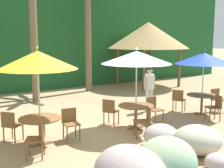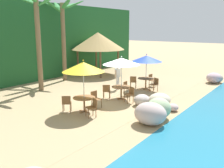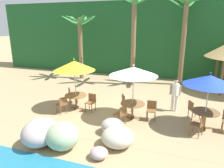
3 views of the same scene
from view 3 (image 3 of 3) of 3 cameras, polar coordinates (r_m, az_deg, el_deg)
ground_plane at (r=10.23m, az=3.15°, el=-8.32°), size 120.00×120.00×0.00m
terrace_deck at (r=10.23m, az=3.15°, el=-8.30°), size 18.00×5.20×0.01m
foliage_backdrop at (r=18.20m, az=11.30°, el=11.84°), size 28.00×2.40×6.00m
rock_seawall at (r=7.56m, az=-8.49°, el=-14.41°), size 17.93×2.76×0.97m
umbrella_yellow at (r=10.45m, az=-10.18°, el=4.92°), size 2.03×2.03×2.60m
dining_table_yellow at (r=10.87m, az=-9.76°, el=-3.55°), size 1.10×1.10×0.74m
chair_yellow_seaward at (r=10.53m, az=-5.65°, el=-4.63°), size 0.47×0.47×0.87m
chair_yellow_inland at (r=11.69m, az=-10.91°, el=-2.75°), size 0.60×0.59×0.87m
chair_yellow_left at (r=10.42m, az=-13.32°, el=-5.24°), size 0.57×0.57×0.87m
umbrella_white at (r=9.22m, az=5.86°, el=3.42°), size 2.13×2.13×2.52m
dining_table_white at (r=9.69m, az=5.59°, el=-5.85°), size 1.10×1.10×0.74m
chair_white_seaward at (r=9.72m, az=10.64°, el=-6.63°), size 0.45×0.46×0.87m
chair_white_inland at (r=10.45m, az=3.63°, el=-4.74°), size 0.59×0.58×0.87m
chair_white_left at (r=9.08m, az=2.53°, el=-8.02°), size 0.57×0.57×0.87m
umbrella_blue at (r=9.13m, az=24.97°, el=0.94°), size 2.06×2.06×2.39m
dining_table_blue at (r=9.57m, az=23.95°, el=-7.50°), size 1.10×1.10×0.74m
chair_blue_inland at (r=10.23m, az=21.00°, el=-6.28°), size 0.57×0.57×0.87m
chair_blue_left at (r=8.84m, az=22.53°, el=-9.99°), size 0.56×0.56×0.87m
palm_tree_nearest at (r=16.63m, az=-8.60°, el=12.84°), size 2.77×2.81×4.85m
palm_tree_second at (r=14.69m, az=5.89°, el=14.96°), size 2.89×2.99×6.13m
palm_tree_third at (r=15.42m, az=19.10°, el=14.78°), size 3.35×3.25×6.11m
waiter_in_white at (r=10.74m, az=16.71°, el=-2.16°), size 0.52×0.38×1.70m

